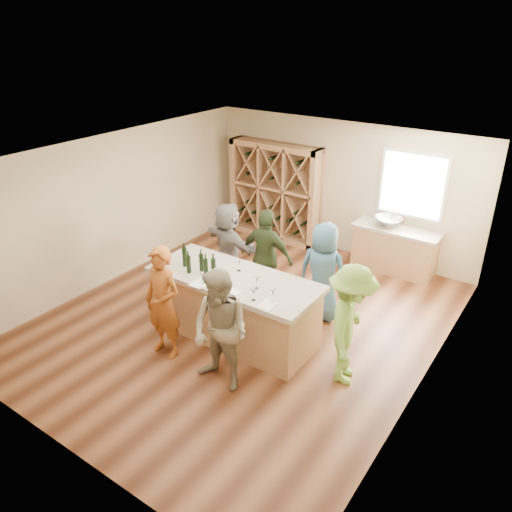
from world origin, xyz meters
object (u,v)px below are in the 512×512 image
Objects in this scene: wine_rack at (275,192)px; person_near_right at (221,331)px; sink at (388,222)px; person_far_right at (323,272)px; wine_bottle_d at (206,267)px; tasting_counter_base at (235,309)px; wine_bottle_a at (185,257)px; person_far_left at (229,246)px; person_near_left at (163,303)px; wine_bottle_b at (189,264)px; wine_bottle_c at (201,263)px; person_server at (350,325)px; wine_bottle_e at (214,268)px; person_far_mid at (266,257)px.

wine_rack is 1.24× the size of person_near_right.
sink is 0.31× the size of person_far_right.
tasting_counter_base is at bearing 29.08° from wine_bottle_d.
wine_rack is 5.27m from person_near_right.
person_far_left reaches higher than wine_bottle_a.
person_near_left is 2.67m from person_far_right.
person_far_right is at bearing 50.20° from wine_bottle_d.
wine_bottle_d is at bearing -72.10° from wine_rack.
wine_bottle_c is (0.12, 0.16, 0.00)m from wine_bottle_b.
wine_bottle_a is (-0.86, -0.15, 0.74)m from tasting_counter_base.
sink is at bearing 71.79° from person_near_left.
wine_bottle_d is (-1.43, -3.88, 0.21)m from sink.
person_near_left reaches higher than person_far_right.
person_server is at bearing 6.53° from wine_bottle_d.
wine_bottle_a is 0.18× the size of person_near_right.
person_far_left reaches higher than wine_bottle_c.
wine_bottle_e is 0.17× the size of person_far_mid.
wine_bottle_c is at bearing -166.24° from tasting_counter_base.
wine_bottle_a is 2.28m from person_far_right.
wine_rack reaches higher than wine_bottle_d.
person_server is at bearing 1.61° from tasting_counter_base.
wine_bottle_c is 0.16× the size of person_server.
wine_rack is 7.71× the size of wine_bottle_c.
person_near_left is at bearing 76.68° from person_far_mid.
wine_bottle_a is 0.33m from wine_bottle_c.
person_server is 1.02× the size of person_far_mid.
person_near_right reaches higher than person_far_right.
person_server reaches higher than person_near_right.
tasting_counter_base is at bearing 23.86° from wine_bottle_b.
tasting_counter_base is 1.56× the size of person_far_left.
person_near_left is at bearing -106.01° from wine_bottle_d.
person_near_right is 0.99× the size of person_server.
wine_bottle_e reaches higher than sink.
wine_rack is 0.85× the size of tasting_counter_base.
wine_bottle_a is at bearing 61.26° from person_far_mid.
person_far_right is 1.04× the size of person_far_left.
wine_bottle_d is (0.15, -0.08, -0.00)m from wine_bottle_c.
person_far_right is at bearing 85.95° from person_near_right.
wine_bottle_e is 0.17× the size of person_server.
wine_rack is at bearing 109.70° from wine_bottle_e.
wine_bottle_d is at bearing 42.91° from person_far_right.
wine_rack is 1.24× the size of person_server.
wine_bottle_c is at bearing 77.68° from person_server.
person_far_mid reaches higher than wine_bottle_c.
wine_bottle_b is 0.42m from wine_bottle_e.
wine_bottle_c reaches higher than sink.
wine_bottle_d reaches higher than tasting_counter_base.
wine_bottle_a is 0.19× the size of person_far_left.
person_far_right is (0.87, 1.29, 0.36)m from tasting_counter_base.
tasting_counter_base is 0.91m from wine_bottle_c.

